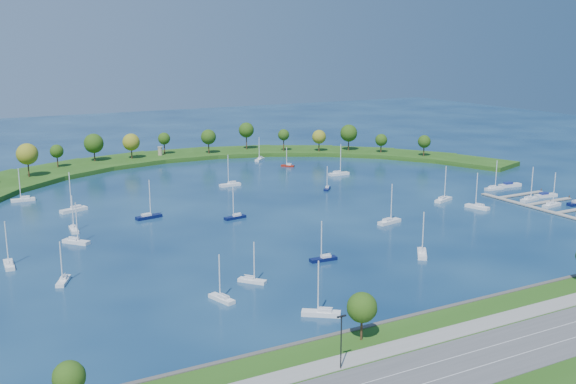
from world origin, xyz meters
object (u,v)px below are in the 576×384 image
moored_boat_12 (324,258)px  moored_boat_5 (288,165)px  moored_boat_1 (235,216)px  docked_boat_11 (510,185)px  moored_boat_13 (321,312)px  docked_boat_8 (530,198)px  moored_boat_21 (74,228)px  moored_boat_10 (389,221)px  moored_boat_20 (443,199)px  moored_boat_15 (149,216)px  moored_boat_17 (260,159)px  moored_boat_19 (222,297)px  docked_boat_6 (552,204)px  moored_boat_11 (327,188)px  harbor_tower (160,151)px  moored_boat_4 (9,263)px  docked_boat_9 (546,195)px  docked_boat_10 (494,188)px  moored_boat_8 (478,206)px  moored_boat_0 (339,173)px  moored_boat_6 (23,199)px  moored_boat_16 (252,279)px  moored_boat_3 (74,209)px  moored_boat_18 (76,240)px  moored_boat_9 (422,252)px  moored_boat_7 (230,184)px  moored_boat_14 (63,279)px

moored_boat_12 → moored_boat_5: bearing=-110.5°
moored_boat_1 → docked_boat_11: (119.52, -8.03, -0.14)m
moored_boat_13 → docked_boat_8: bearing=-120.9°
moored_boat_21 → docked_boat_8: size_ratio=0.91×
moored_boat_10 → moored_boat_20: 39.72m
moored_boat_1 → moored_boat_15: bearing=-37.3°
moored_boat_17 → moored_boat_19: bearing=18.1°
docked_boat_6 → moored_boat_11: bearing=124.4°
moored_boat_5 → harbor_tower: bearing=0.5°
moored_boat_21 → moored_boat_13: bearing=23.9°
harbor_tower → moored_boat_4: (-87.41, -139.61, -3.33)m
docked_boat_6 → harbor_tower: bearing=112.2°
moored_boat_15 → docked_boat_9: (143.15, -42.11, -0.25)m
moored_boat_5 → docked_boat_10: (48.35, -84.18, 0.06)m
moored_boat_8 → moored_boat_0: bearing=-8.5°
moored_boat_21 → docked_boat_11: size_ratio=1.15×
moored_boat_1 → moored_boat_11: (51.04, 23.36, -0.04)m
moored_boat_5 → moored_boat_12: bearing=112.0°
moored_boat_0 → moored_boat_6: size_ratio=1.11×
moored_boat_12 → harbor_tower: bearing=-89.6°
moored_boat_5 → moored_boat_21: moored_boat_21 is taller
moored_boat_4 → moored_boat_16: (51.47, -41.61, -0.05)m
moored_boat_20 → docked_boat_10: (31.08, 5.30, -0.04)m
moored_boat_3 → moored_boat_16: moored_boat_3 is taller
moored_boat_8 → moored_boat_10: 39.84m
harbor_tower → moored_boat_8: size_ratio=0.34×
moored_boat_18 → moored_boat_9: bearing=14.6°
moored_boat_11 → moored_boat_15: (-76.56, -9.06, 0.09)m
moored_boat_10 → moored_boat_15: bearing=135.1°
moored_boat_11 → moored_boat_17: 73.55m
moored_boat_8 → moored_boat_17: bearing=-5.4°
moored_boat_18 → moored_boat_11: bearing=64.1°
moored_boat_1 → moored_boat_7: moored_boat_7 is taller
moored_boat_10 → docked_boat_8: (65.31, 0.31, -0.01)m
moored_boat_15 → docked_boat_6: bearing=-32.0°
moored_boat_1 → moored_boat_14: bearing=21.4°
moored_boat_19 → moored_boat_11: bearing=-59.4°
moored_boat_13 → docked_boat_8: (124.20, 53.97, 0.01)m
moored_boat_5 → moored_boat_12: size_ratio=0.83×
moored_boat_0 → moored_boat_11: bearing=-130.4°
moored_boat_5 → docked_boat_9: size_ratio=0.98×
moored_boat_6 → docked_boat_8: (166.23, -90.52, 0.01)m
harbor_tower → moored_boat_3: 106.27m
moored_boat_13 → moored_boat_21: size_ratio=1.08×
moored_boat_0 → docked_boat_6: (35.96, -85.58, -0.05)m
moored_boat_0 → moored_boat_6: moored_boat_0 is taller
moored_boat_5 → docked_boat_9: 117.36m
moored_boat_8 → moored_boat_12: bearing=89.8°
moored_boat_19 → harbor_tower: bearing=-30.0°
moored_boat_21 → docked_boat_9: bearing=81.3°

